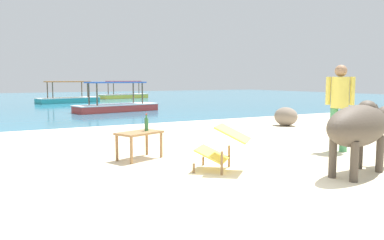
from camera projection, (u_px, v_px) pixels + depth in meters
name	position (u px, v px, depth m)	size (l,w,h in m)	color
sand_beach	(275.00, 180.00, 5.22)	(18.00, 14.00, 0.04)	beige
water_surface	(45.00, 102.00, 24.41)	(60.00, 36.00, 0.03)	teal
cow	(360.00, 126.00, 5.39)	(1.89, 0.87, 1.05)	#4C4238
low_bench_table	(139.00, 136.00, 6.45)	(0.87, 0.69, 0.47)	olive
bottle	(146.00, 124.00, 6.55)	(0.07, 0.07, 0.30)	#2D6B38
deck_chair_near	(222.00, 145.00, 5.63)	(0.91, 0.92, 0.68)	olive
person_standing	(340.00, 101.00, 7.11)	(0.37, 0.40, 1.62)	#428956
shore_rock_medium	(286.00, 116.00, 11.21)	(0.72, 0.58, 0.55)	gray
boat_yellow	(124.00, 95.00, 28.27)	(3.84, 1.95, 1.29)	gold
boat_red	(116.00, 105.00, 16.53)	(3.82, 1.82, 1.29)	#C63833
boat_teal	(68.00, 98.00, 22.82)	(3.84, 1.98, 1.29)	teal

